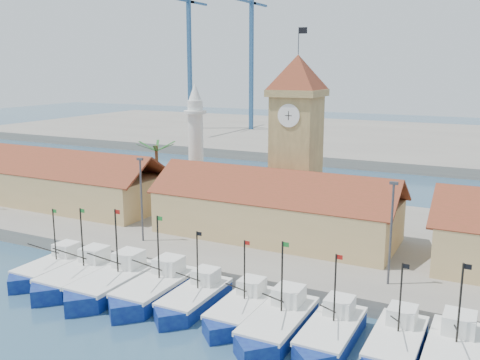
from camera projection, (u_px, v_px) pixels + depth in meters
The scene contains 21 objects.
ground at pixel (175, 324), 42.05m from camera, with size 400.00×400.00×0.00m, color navy.
quay at pixel (288, 232), 62.84m from camera, with size 140.00×32.00×1.50m, color gray.
terminal at pixel (412, 141), 137.84m from camera, with size 240.00×80.00×2.00m, color gray.
boat_0 at pixel (50, 270), 51.38m from camera, with size 3.35×9.17×6.94m.
boat_1 at pixel (77, 278), 49.24m from camera, with size 3.66×10.04×7.59m.
boat_2 at pixel (111, 285), 47.58m from camera, with size 3.85×10.54×7.97m.
boat_3 at pixel (153, 291), 46.32m from camera, with size 3.73×10.22×7.73m.
boat_4 at pixel (193, 300), 44.68m from camera, with size 3.31×9.06×6.86m.
boat_5 at pixel (240, 311), 42.67m from camera, with size 3.26×8.93×6.76m.
boat_6 at pixel (277, 326), 40.08m from camera, with size 3.65×10.00×7.56m.
boat_7 at pixel (330, 336), 38.74m from camera, with size 3.41×9.33×7.06m.
boat_8 at pixel (395, 346), 37.26m from camera, with size 3.36×9.19×6.96m.
boat_9 at pixel (454, 360), 35.43m from camera, with size 3.70×10.14×7.67m.
hall_left at pixel (59, 185), 72.82m from camera, with size 31.20×10.13×7.61m.
hall_center at pixel (275, 214), 58.68m from camera, with size 27.04×10.13×7.61m.
clock_tower at pixel (296, 136), 62.25m from camera, with size 5.80×5.80×22.70m.
minaret at pixel (196, 144), 71.09m from camera, with size 3.00×3.00×16.30m.
palm_tree at pixel (157, 169), 72.28m from camera, with size 5.60×5.03×8.39m.
lamp_posts at pixel (247, 210), 50.96m from camera, with size 80.70×0.25×9.03m.
crane_blue_far at pixel (186, 43), 151.63m from camera, with size 1.00×34.54×43.95m.
crane_blue_near at pixel (250, 45), 149.90m from camera, with size 1.00×31.26×43.35m.
Camera 1 is at (22.12, -32.26, 19.83)m, focal length 40.00 mm.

